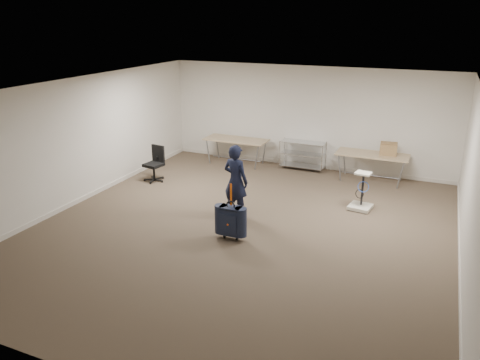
% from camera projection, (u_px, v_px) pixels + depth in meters
% --- Properties ---
extents(ground, '(9.00, 9.00, 0.00)m').
position_uv_depth(ground, '(243.00, 228.00, 9.42)').
color(ground, '#46382A').
rests_on(ground, ground).
extents(room_shell, '(8.00, 9.00, 9.00)m').
position_uv_depth(room_shell, '(267.00, 202.00, 10.60)').
color(room_shell, beige).
rests_on(room_shell, ground).
extents(folding_table_left, '(1.80, 0.75, 0.73)m').
position_uv_depth(folding_table_left, '(236.00, 141.00, 13.33)').
color(folding_table_left, tan).
rests_on(folding_table_left, ground).
extents(folding_table_right, '(1.80, 0.75, 0.73)m').
position_uv_depth(folding_table_right, '(372.00, 156.00, 11.90)').
color(folding_table_right, tan).
rests_on(folding_table_right, ground).
extents(wire_shelf, '(1.22, 0.47, 0.80)m').
position_uv_depth(wire_shelf, '(303.00, 154.00, 12.91)').
color(wire_shelf, silver).
rests_on(wire_shelf, ground).
extents(person, '(0.63, 0.48, 1.57)m').
position_uv_depth(person, '(236.00, 181.00, 9.78)').
color(person, black).
rests_on(person, ground).
extents(suitcase, '(0.42, 0.24, 1.13)m').
position_uv_depth(suitcase, '(231.00, 221.00, 8.85)').
color(suitcase, black).
rests_on(suitcase, ground).
extents(office_chair, '(0.55, 0.55, 0.91)m').
position_uv_depth(office_chair, '(155.00, 170.00, 12.08)').
color(office_chair, black).
rests_on(office_chair, ground).
extents(equipment_cart, '(0.52, 0.52, 0.86)m').
position_uv_depth(equipment_cart, '(361.00, 200.00, 10.28)').
color(equipment_cart, beige).
rests_on(equipment_cart, ground).
extents(cardboard_box, '(0.44, 0.35, 0.31)m').
position_uv_depth(cardboard_box, '(388.00, 149.00, 11.76)').
color(cardboard_box, '#A1814A').
rests_on(cardboard_box, folding_table_right).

